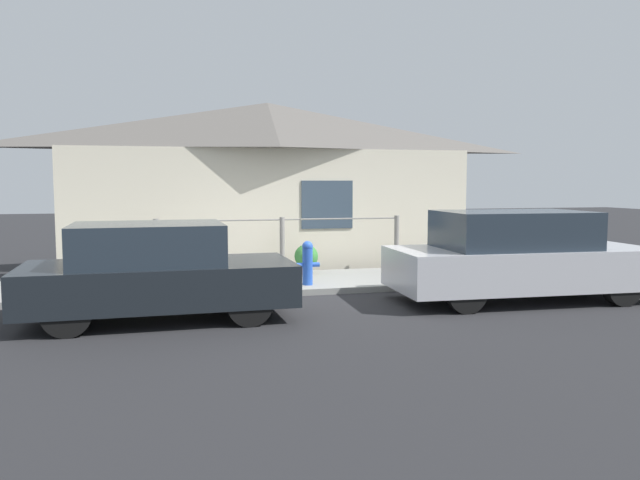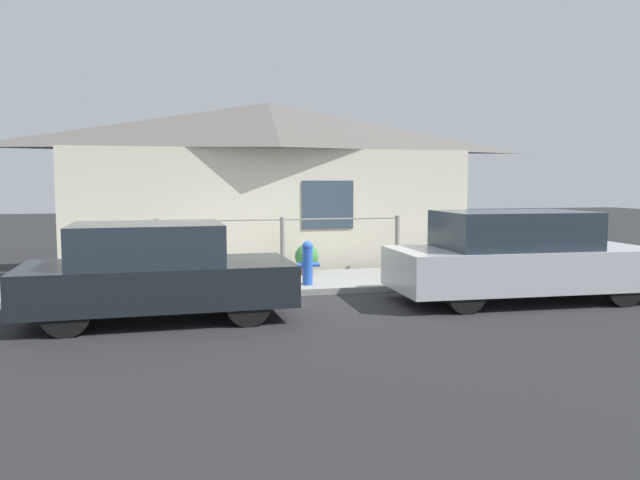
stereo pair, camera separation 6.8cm
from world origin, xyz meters
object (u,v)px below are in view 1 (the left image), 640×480
(car_left, at_px, (156,272))
(car_right, at_px, (519,257))
(fire_hydrant, at_px, (308,262))
(potted_plant_near_hydrant, at_px, (306,258))

(car_left, relative_size, car_right, 0.87)
(car_right, relative_size, fire_hydrant, 5.50)
(potted_plant_near_hydrant, bearing_deg, car_left, -133.68)
(car_left, bearing_deg, fire_hydrant, 32.98)
(car_left, distance_m, car_right, 5.58)
(fire_hydrant, bearing_deg, potted_plant_near_hydrant, 78.19)
(car_left, height_order, car_right, car_right)
(car_right, relative_size, potted_plant_near_hydrant, 7.22)
(car_left, distance_m, potted_plant_near_hydrant, 4.02)
(car_right, distance_m, fire_hydrant, 3.51)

